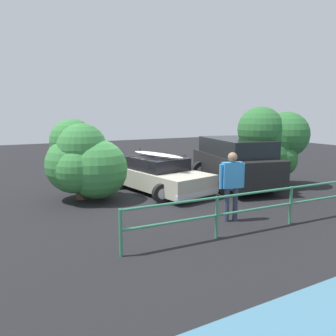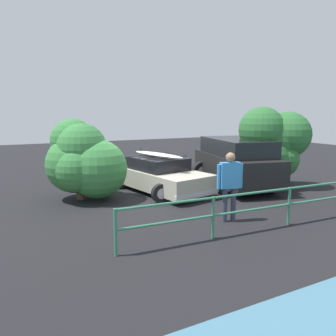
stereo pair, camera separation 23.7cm
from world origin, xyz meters
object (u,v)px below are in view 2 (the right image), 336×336
Objects in this scene: sedan_car at (160,175)px; person_bystander at (230,180)px; suv_car at (236,162)px; bush_near_right at (275,145)px; bush_near_left at (82,160)px.

person_bystander reaches higher than sedan_car.
suv_car reaches higher than person_bystander.
bush_near_right reaches higher than sedan_car.
suv_car reaches higher than sedan_car.
bush_near_right reaches higher than person_bystander.
suv_car is at bearing -130.90° from person_bystander.
bush_near_right is at bearing -148.30° from person_bystander.
bush_near_right is (-3.99, -2.46, 0.52)m from person_bystander.
person_bystander is (2.76, 3.19, 0.13)m from suv_car.
bush_near_left is at bearing -12.36° from bush_near_right.
bush_near_left reaches higher than sedan_car.
suv_car is at bearing 172.11° from bush_near_left.
person_bystander is at bearing 126.11° from bush_near_left.
bush_near_right is at bearing 149.44° from suv_car.
bush_near_left is 7.05m from bush_near_right.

